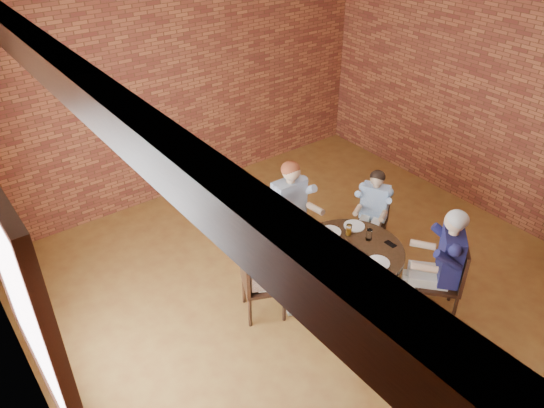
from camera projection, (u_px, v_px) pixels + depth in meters
floor at (334, 304)px, 6.46m from camera, size 7.00×7.00×0.00m
ceiling at (360, 17)px, 4.61m from camera, size 7.00×7.00×0.00m
wall_back at (182, 88)px, 7.88m from camera, size 7.00×0.00×7.00m
wall_left at (23, 320)px, 3.90m from camera, size 0.00×7.00×7.00m
wall_right at (520, 110)px, 7.17m from camera, size 0.00×7.00×7.00m
ceiling_beam at (88, 93)px, 3.44m from camera, size 0.22×6.90×0.26m
window at (19, 292)px, 4.23m from camera, size 0.10×2.16×2.36m
dining_table at (349, 264)px, 6.27m from camera, size 1.25×1.25×0.75m
chair_a at (373, 218)px, 7.16m from camera, size 0.51×0.51×0.87m
diner_a at (373, 213)px, 7.04m from camera, size 0.72×0.68×1.22m
chair_b at (287, 219)px, 7.05m from camera, size 0.46×0.46×0.98m
diner_b at (292, 211)px, 6.89m from camera, size 0.58×0.71×1.41m
chair_c at (255, 278)px, 6.06m from camera, size 0.61×0.61×0.98m
diner_c at (263, 265)px, 5.98m from camera, size 0.88×0.81×1.41m
chair_d at (386, 342)px, 5.32m from camera, size 0.50×0.50×0.88m
diner_d at (385, 327)px, 5.30m from camera, size 0.67×0.72×1.23m
chair_e at (449, 277)px, 6.08m from camera, size 0.66×0.66×0.98m
diner_e at (443, 263)px, 6.00m from camera, size 0.90×0.91×1.41m
plate_a at (354, 226)px, 6.53m from camera, size 0.26×0.26×0.01m
plate_b at (330, 232)px, 6.43m from camera, size 0.26×0.26×0.01m
plate_c at (318, 257)px, 6.02m from camera, size 0.26×0.26×0.01m
plate_d at (378, 263)px, 5.93m from camera, size 0.26×0.26×0.01m
glass_a at (369, 235)px, 6.27m from camera, size 0.07×0.07×0.14m
glass_b at (349, 230)px, 6.35m from camera, size 0.07×0.07×0.14m
glass_c at (323, 236)px, 6.25m from camera, size 0.07×0.07×0.14m
glass_d at (336, 243)px, 6.14m from camera, size 0.07×0.07×0.14m
glass_e at (339, 254)px, 5.97m from camera, size 0.07×0.07×0.14m
glass_f at (368, 267)px, 5.77m from camera, size 0.07×0.07×0.14m
smartphone at (391, 244)px, 6.23m from camera, size 0.07×0.14×0.01m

